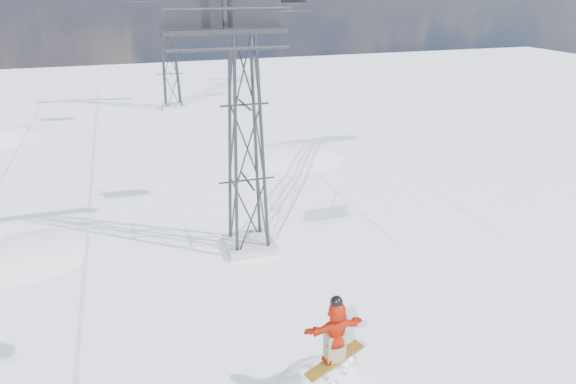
# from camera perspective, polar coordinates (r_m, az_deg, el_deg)

# --- Properties ---
(snow_terrain) EXTENTS (39.00, 37.00, 22.00)m
(snow_terrain) POSITION_cam_1_polar(r_m,az_deg,el_deg) (35.59, -18.19, -11.23)
(snow_terrain) COLOR white
(snow_terrain) RESTS_ON ground
(lift_tower_near) EXTENTS (5.20, 1.80, 11.43)m
(lift_tower_near) POSITION_cam_1_polar(r_m,az_deg,el_deg) (17.76, -4.85, 9.54)
(lift_tower_near) COLOR #999999
(lift_tower_near) RESTS_ON ground
(lift_tower_far) EXTENTS (5.20, 1.80, 11.43)m
(lift_tower_far) POSITION_cam_1_polar(r_m,az_deg,el_deg) (42.24, -13.22, 16.32)
(lift_tower_far) COLOR #999999
(lift_tower_far) RESTS_ON ground
(lift_chair_near) EXTENTS (2.06, 0.59, 2.56)m
(lift_chair_near) POSITION_cam_1_polar(r_m,az_deg,el_deg) (9.01, -7.12, 18.76)
(lift_chair_near) COLOR black
(lift_chair_near) RESTS_ON ground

